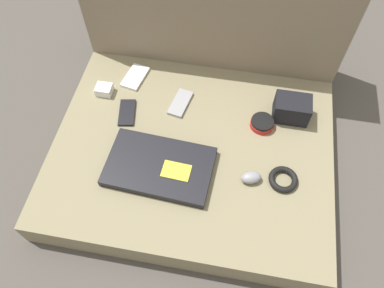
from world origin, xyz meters
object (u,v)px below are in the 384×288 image
object	(u,v)px
camera_pouch	(292,109)
phone_small	(180,103)
phone_silver	(127,113)
charger_brick	(104,90)
speaker_puck	(262,123)
laptop	(160,167)
computer_mouse	(251,178)
phone_black	(135,77)

from	to	relation	value
camera_pouch	phone_small	bearing A→B (deg)	-177.69
phone_silver	phone_small	xyz separation A→B (m)	(0.18, 0.08, 0.00)
camera_pouch	charger_brick	size ratio (longest dim) A/B	2.12
speaker_puck	camera_pouch	size ratio (longest dim) A/B	0.67
laptop	phone_small	bearing A→B (deg)	90.45
computer_mouse	camera_pouch	size ratio (longest dim) A/B	0.60
computer_mouse	phone_small	xyz separation A→B (m)	(-0.28, 0.26, -0.01)
phone_silver	camera_pouch	distance (m)	0.58
laptop	phone_silver	bearing A→B (deg)	133.10
camera_pouch	charger_brick	xyz separation A→B (m)	(-0.68, -0.01, -0.03)
computer_mouse	phone_small	size ratio (longest dim) A/B	0.57
computer_mouse	charger_brick	xyz separation A→B (m)	(-0.57, 0.27, -0.00)
phone_silver	charger_brick	size ratio (longest dim) A/B	2.10
computer_mouse	speaker_puck	xyz separation A→B (m)	(0.02, 0.22, -0.00)
phone_small	camera_pouch	size ratio (longest dim) A/B	1.05
computer_mouse	phone_black	xyz separation A→B (m)	(-0.48, 0.36, -0.01)
phone_black	phone_silver	bearing A→B (deg)	-73.38
speaker_puck	camera_pouch	world-z (taller)	camera_pouch
laptop	camera_pouch	distance (m)	0.50
phone_small	laptop	bearing A→B (deg)	-81.65
laptop	charger_brick	xyz separation A→B (m)	(-0.27, 0.28, 0.00)
speaker_puck	phone_black	distance (m)	0.51
phone_small	camera_pouch	distance (m)	0.40
phone_black	camera_pouch	distance (m)	0.59
phone_black	computer_mouse	bearing A→B (deg)	-25.32
phone_small	computer_mouse	bearing A→B (deg)	-31.97
laptop	phone_small	world-z (taller)	laptop
speaker_puck	laptop	bearing A→B (deg)	-143.49
computer_mouse	phone_black	size ratio (longest dim) A/B	0.56
camera_pouch	phone_black	bearing A→B (deg)	172.44
charger_brick	phone_small	bearing A→B (deg)	-0.62
computer_mouse	speaker_puck	size ratio (longest dim) A/B	0.91
phone_small	charger_brick	distance (m)	0.29
camera_pouch	laptop	bearing A→B (deg)	-144.40
speaker_puck	phone_silver	bearing A→B (deg)	-176.18
computer_mouse	phone_silver	distance (m)	0.50
computer_mouse	phone_small	bearing A→B (deg)	119.16
computer_mouse	phone_black	bearing A→B (deg)	125.44
phone_small	charger_brick	size ratio (longest dim) A/B	2.24
speaker_puck	charger_brick	size ratio (longest dim) A/B	1.41
charger_brick	phone_black	bearing A→B (deg)	44.47
laptop	computer_mouse	size ratio (longest dim) A/B	4.73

